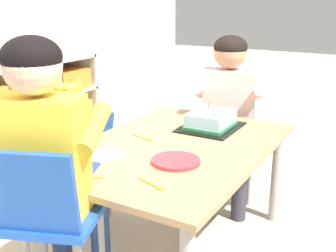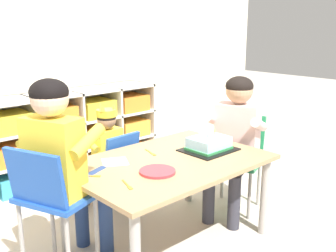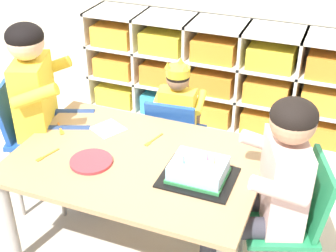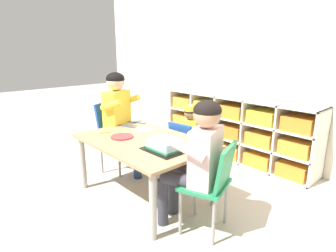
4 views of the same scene
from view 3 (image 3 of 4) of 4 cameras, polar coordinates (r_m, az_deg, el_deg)
name	(u,v)px [view 3 (image 3 of 4)]	position (r m, az deg, el deg)	size (l,w,h in m)	color
ground	(140,242)	(2.65, -3.36, -13.70)	(16.00, 16.00, 0.00)	#BCB2A3
storage_cubby_shelf	(216,77)	(3.55, 5.70, 5.86)	(1.99, 0.36, 0.77)	silver
activity_table	(137,170)	(2.33, -3.72, -5.23)	(1.18, 0.81, 0.55)	#A37F56
classroom_chair_blue	(174,135)	(2.83, 0.75, -1.13)	(0.34, 0.36, 0.61)	#1E4CA8
child_with_crown	(179,106)	(2.84, 1.37, 2.34)	(0.31, 0.31, 0.80)	yellow
classroom_chair_adult_side	(30,129)	(2.75, -16.17, -0.31)	(0.43, 0.45, 0.76)	#1E4CA8
adult_helper_seated	(46,97)	(2.62, -14.34, 3.39)	(0.49, 0.47, 1.09)	yellow
classroom_chair_guest_side	(292,214)	(2.26, 14.55, -10.19)	(0.43, 0.44, 0.69)	#238451
guest_at_table_side	(271,179)	(2.11, 12.16, -6.26)	(0.48, 0.46, 0.99)	beige
birthday_cake_on_tray	(198,171)	(2.15, 3.63, -5.44)	(0.33, 0.27, 0.12)	black
paper_plate_stack	(91,162)	(2.28, -9.16, -4.21)	(0.20, 0.20, 0.01)	#DB333D
paper_napkin_square	(108,129)	(2.54, -7.18, -0.32)	(0.15, 0.15, 0.00)	white
fork_near_child_seat	(61,129)	(2.57, -12.70, -0.39)	(0.10, 0.10, 0.00)	orange
fork_near_cake_tray	(46,156)	(2.38, -14.33, -3.45)	(0.06, 0.13, 0.00)	orange
fork_scattered_mid_table	(153,140)	(2.42, -1.83, -1.72)	(0.05, 0.14, 0.00)	orange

